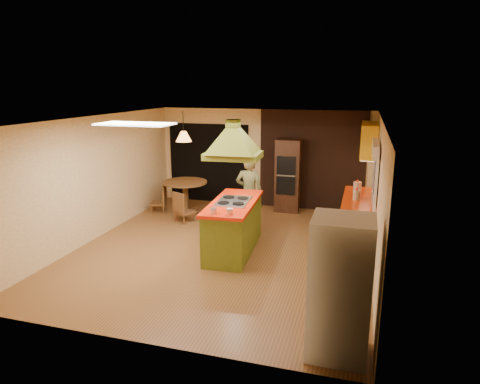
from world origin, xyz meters
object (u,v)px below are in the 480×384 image
(kitchen_island, at_px, (233,226))
(dining_table, at_px, (185,191))
(wall_oven, at_px, (288,175))
(refrigerator, at_px, (340,288))
(canister_large, at_px, (357,188))
(man, at_px, (249,193))

(kitchen_island, bearing_deg, dining_table, 128.46)
(kitchen_island, distance_m, wall_oven, 3.07)
(refrigerator, distance_m, wall_oven, 5.94)
(wall_oven, bearing_deg, dining_table, -161.37)
(refrigerator, relative_size, canister_large, 7.00)
(wall_oven, bearing_deg, refrigerator, -76.86)
(man, xyz_separation_m, canister_large, (2.25, 0.21, 0.22))
(man, height_order, dining_table, man)
(kitchen_island, relative_size, dining_table, 1.88)
(dining_table, distance_m, canister_large, 4.13)
(wall_oven, bearing_deg, kitchen_island, -102.10)
(kitchen_island, xyz_separation_m, refrigerator, (2.11, -2.72, 0.34))
(refrigerator, relative_size, dining_table, 1.57)
(wall_oven, height_order, dining_table, wall_oven)
(refrigerator, height_order, dining_table, refrigerator)
(man, distance_m, dining_table, 1.99)
(wall_oven, height_order, canister_large, wall_oven)
(refrigerator, distance_m, canister_large, 4.27)
(kitchen_island, distance_m, man, 1.38)
(man, xyz_separation_m, wall_oven, (0.55, 1.67, 0.08))
(wall_oven, xyz_separation_m, canister_large, (1.70, -1.46, 0.14))
(dining_table, xyz_separation_m, canister_large, (4.07, -0.53, 0.47))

